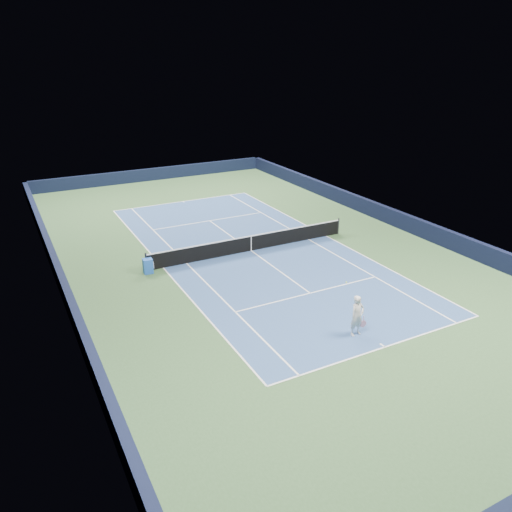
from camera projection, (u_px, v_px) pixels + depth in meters
name	position (u px, v px, depth m)	size (l,w,h in m)	color
ground	(251.00, 251.00, 29.97)	(40.00, 40.00, 0.00)	#32522D
wall_far	(153.00, 174.00, 45.96)	(22.00, 0.35, 1.10)	black
wall_right	(390.00, 216.00, 34.42)	(0.35, 40.00, 1.10)	black
wall_left	(60.00, 278.00, 25.10)	(0.35, 40.00, 1.10)	black
court_surface	(251.00, 251.00, 29.97)	(10.97, 23.77, 0.01)	#2D4C7F
baseline_far	(183.00, 201.00, 39.68)	(10.97, 0.08, 0.00)	white
baseline_near	(385.00, 347.00, 20.26)	(10.97, 0.08, 0.00)	white
sideline_doubles_right	(326.00, 236.00, 32.33)	(0.08, 23.77, 0.00)	white
sideline_doubles_left	(163.00, 268.00, 27.61)	(0.08, 23.77, 0.00)	white
sideline_singles_right	(309.00, 239.00, 31.74)	(0.08, 23.77, 0.00)	white
sideline_singles_left	(187.00, 263.00, 28.20)	(0.08, 23.77, 0.00)	white
service_line_far	(210.00, 221.00, 35.20)	(8.23, 0.08, 0.00)	white
service_line_near	(310.00, 293.00, 24.74)	(8.23, 0.08, 0.00)	white
center_service_line	(251.00, 251.00, 29.97)	(0.08, 12.80, 0.00)	white
center_mark_far	(184.00, 202.00, 39.56)	(0.08, 0.30, 0.00)	white
center_mark_near	(382.00, 345.00, 20.38)	(0.08, 0.30, 0.00)	white
tennis_net	(251.00, 243.00, 29.78)	(12.90, 0.10, 1.07)	black
sponsor_cube	(148.00, 266.00, 26.85)	(0.58, 0.49, 0.82)	blue
tennis_player	(357.00, 316.00, 20.81)	(0.83, 1.28, 2.04)	silver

